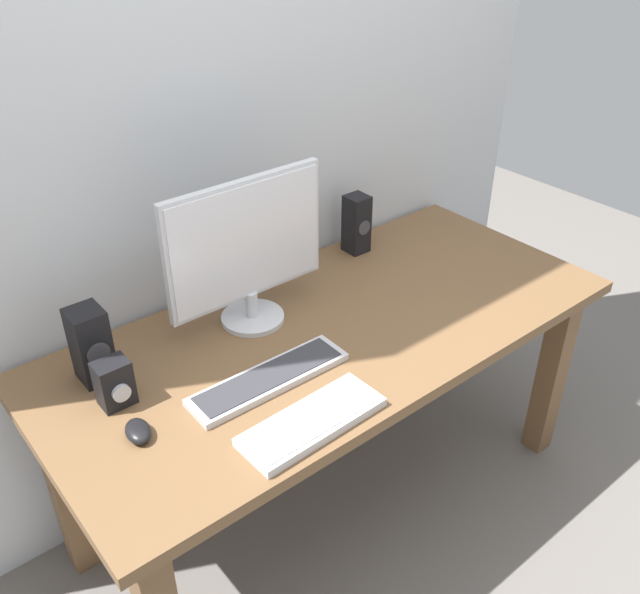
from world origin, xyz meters
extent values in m
plane|color=slate|center=(0.00, 0.00, 0.00)|extent=(6.00, 6.00, 0.00)
cube|color=silver|center=(0.00, 0.44, 1.50)|extent=(2.55, 0.04, 3.00)
cube|color=brown|center=(0.00, 0.00, 0.72)|extent=(1.75, 0.79, 0.04)
cube|color=brown|center=(0.79, -0.30, 0.35)|extent=(0.08, 0.08, 0.71)
cube|color=brown|center=(-0.79, 0.30, 0.35)|extent=(0.08, 0.08, 0.71)
cube|color=brown|center=(0.79, 0.30, 0.35)|extent=(0.08, 0.08, 0.71)
cylinder|color=silver|center=(-0.17, 0.18, 0.75)|extent=(0.19, 0.19, 0.02)
cylinder|color=silver|center=(-0.17, 0.18, 0.80)|extent=(0.04, 0.04, 0.08)
cube|color=silver|center=(-0.17, 0.19, 1.01)|extent=(0.51, 0.02, 0.36)
cube|color=white|center=(-0.17, 0.17, 1.01)|extent=(0.49, 0.01, 0.34)
cube|color=silver|center=(-0.30, -0.09, 0.75)|extent=(0.46, 0.12, 0.02)
cube|color=#333338|center=(-0.30, -0.09, 0.76)|extent=(0.42, 0.10, 0.00)
cube|color=silver|center=(-0.32, -0.30, 0.76)|extent=(0.38, 0.15, 0.02)
cube|color=silver|center=(-0.32, -0.30, 0.77)|extent=(0.35, 0.13, 0.00)
ellipsoid|color=black|center=(-0.66, -0.06, 0.76)|extent=(0.08, 0.10, 0.03)
cube|color=black|center=(0.37, 0.31, 0.85)|extent=(0.07, 0.08, 0.21)
cylinder|color=#3F3F44|center=(0.37, 0.27, 0.85)|extent=(0.05, 0.00, 0.05)
cube|color=black|center=(-0.65, 0.22, 0.85)|extent=(0.09, 0.09, 0.21)
cylinder|color=#3F3F44|center=(-0.65, 0.17, 0.85)|extent=(0.06, 0.00, 0.06)
cube|color=black|center=(-0.65, 0.08, 0.81)|extent=(0.09, 0.07, 0.13)
cylinder|color=silver|center=(-0.65, 0.04, 0.80)|extent=(0.05, 0.01, 0.05)
camera|label=1|loc=(-1.09, -1.27, 1.90)|focal=38.31mm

